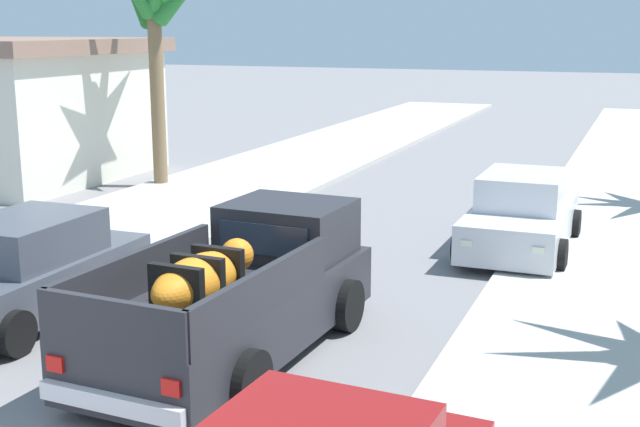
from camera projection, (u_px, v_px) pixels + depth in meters
name	position (u px, v px, depth m)	size (l,w,h in m)	color
sidewalk_left	(160.00, 213.00, 19.61)	(4.63, 60.00, 0.12)	#B2AFA8
sidewalk_right	(638.00, 257.00, 15.88)	(4.63, 60.00, 0.12)	#B2AFA8
curb_left	(195.00, 217.00, 19.29)	(0.16, 60.00, 0.10)	silver
curb_right	(588.00, 253.00, 16.21)	(0.16, 60.00, 0.10)	silver
pickup_truck	(240.00, 295.00, 11.24)	(2.40, 5.30, 1.80)	#28282D
car_right_near	(26.00, 272.00, 12.64)	(2.06, 4.27, 1.54)	#474C56
car_left_mid	(521.00, 215.00, 16.40)	(2.04, 4.27, 1.54)	silver
palm_tree_right_fore	(155.00, 7.00, 22.10)	(3.71, 3.54, 5.89)	brown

